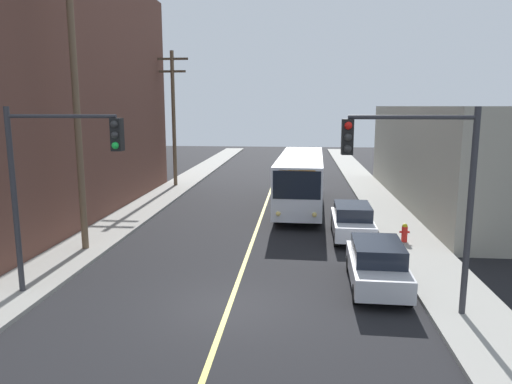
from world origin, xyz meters
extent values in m
plane|color=black|center=(0.00, 0.00, 0.00)|extent=(120.00, 120.00, 0.00)
cube|color=gray|center=(-7.25, 10.00, 0.07)|extent=(2.50, 90.00, 0.15)
cube|color=gray|center=(7.25, 10.00, 0.07)|extent=(2.50, 90.00, 0.15)
cube|color=#D8CC4C|center=(0.00, 15.00, 0.01)|extent=(0.16, 60.00, 0.01)
cube|color=brown|center=(-13.50, 11.55, 6.90)|extent=(10.00, 23.68, 13.80)
cube|color=black|center=(-8.54, 11.55, 1.60)|extent=(0.06, 16.57, 1.30)
cube|color=black|center=(-8.54, 11.55, 4.80)|extent=(0.06, 16.57, 1.30)
cube|color=black|center=(-8.54, 11.55, 8.00)|extent=(0.06, 16.57, 1.30)
cube|color=black|center=(-8.54, 11.55, 11.20)|extent=(0.06, 16.57, 1.30)
cube|color=gray|center=(14.50, 16.99, 3.08)|extent=(12.00, 22.41, 6.15)
cube|color=black|center=(8.54, 16.99, 1.60)|extent=(0.06, 15.69, 1.30)
cube|color=silver|center=(2.20, 15.27, 1.83)|extent=(2.97, 12.08, 2.75)
cube|color=black|center=(1.99, 9.30, 2.35)|extent=(2.35, 0.16, 1.40)
cube|color=black|center=(2.41, 21.25, 2.45)|extent=(2.30, 0.16, 1.10)
cube|color=black|center=(0.95, 15.32, 2.35)|extent=(0.42, 10.20, 1.10)
cube|color=black|center=(3.45, 15.23, 2.35)|extent=(0.42, 10.20, 1.10)
cube|color=orange|center=(1.99, 9.31, 2.95)|extent=(1.79, 0.12, 0.30)
sphere|color=#F9D872|center=(1.10, 9.29, 0.90)|extent=(0.24, 0.24, 0.24)
sphere|color=#F9D872|center=(2.88, 9.23, 0.90)|extent=(0.24, 0.24, 0.24)
cylinder|color=black|center=(0.93, 11.12, 0.50)|extent=(0.33, 1.01, 1.00)
cylinder|color=black|center=(3.18, 11.04, 0.50)|extent=(0.33, 1.01, 1.00)
cylinder|color=black|center=(1.20, 18.81, 0.50)|extent=(0.33, 1.01, 1.00)
cylinder|color=black|center=(3.45, 18.73, 0.50)|extent=(0.33, 1.01, 1.00)
cube|color=#B7B7BC|center=(4.81, 2.09, 0.67)|extent=(1.93, 4.45, 0.70)
cube|color=black|center=(4.81, 2.09, 1.32)|extent=(1.69, 2.51, 0.60)
cylinder|color=black|center=(3.96, 0.62, 0.32)|extent=(0.24, 0.65, 0.64)
cylinder|color=black|center=(5.56, 0.57, 0.32)|extent=(0.24, 0.65, 0.64)
cylinder|color=black|center=(4.05, 3.61, 0.32)|extent=(0.24, 0.65, 0.64)
cylinder|color=black|center=(5.65, 3.57, 0.32)|extent=(0.24, 0.65, 0.64)
cube|color=silver|center=(4.62, 8.38, 0.67)|extent=(1.89, 4.43, 0.70)
cube|color=black|center=(4.62, 8.38, 1.32)|extent=(1.67, 2.50, 0.60)
cylinder|color=black|center=(3.79, 6.89, 0.32)|extent=(0.23, 0.64, 0.64)
cylinder|color=black|center=(5.39, 6.86, 0.32)|extent=(0.23, 0.64, 0.64)
cylinder|color=black|center=(3.85, 9.89, 0.32)|extent=(0.23, 0.64, 0.64)
cylinder|color=black|center=(5.45, 9.86, 0.32)|extent=(0.23, 0.64, 0.64)
cylinder|color=brown|center=(-6.99, 5.19, 6.13)|extent=(0.28, 0.28, 11.96)
cylinder|color=brown|center=(-7.42, 21.94, 5.17)|extent=(0.28, 0.28, 10.05)
cube|color=#4C3D2D|center=(-7.42, 21.94, 9.60)|extent=(2.40, 0.16, 0.16)
cube|color=#4C3D2D|center=(-7.42, 21.94, 8.70)|extent=(2.00, 0.16, 0.16)
cylinder|color=#2D2D33|center=(-6.95, 0.36, 3.15)|extent=(0.18, 0.18, 6.00)
cylinder|color=#2D2D33|center=(-5.20, 0.36, 5.85)|extent=(3.50, 0.12, 0.12)
cube|color=black|center=(-3.45, 0.36, 5.30)|extent=(0.32, 0.36, 1.00)
sphere|color=#2D2D2D|center=(-3.45, 0.17, 5.62)|extent=(0.22, 0.22, 0.22)
sphere|color=#2D2D2D|center=(-3.45, 0.17, 5.30)|extent=(0.22, 0.22, 0.22)
sphere|color=green|center=(-3.45, 0.17, 4.98)|extent=(0.22, 0.22, 0.22)
cylinder|color=#2D2D33|center=(6.95, -0.12, 3.15)|extent=(0.18, 0.18, 6.00)
cylinder|color=#2D2D33|center=(5.20, -0.12, 5.85)|extent=(3.50, 0.12, 0.12)
cube|color=black|center=(3.45, -0.12, 5.30)|extent=(0.32, 0.36, 1.00)
sphere|color=red|center=(3.45, -0.31, 5.62)|extent=(0.22, 0.22, 0.22)
sphere|color=#2D2D2D|center=(3.45, -0.31, 5.30)|extent=(0.22, 0.22, 0.22)
sphere|color=#2D2D2D|center=(3.45, -0.31, 4.98)|extent=(0.22, 0.22, 0.22)
cylinder|color=red|center=(6.85, 7.43, 0.50)|extent=(0.26, 0.26, 0.70)
sphere|color=gold|center=(6.85, 7.43, 0.87)|extent=(0.24, 0.24, 0.24)
cylinder|color=red|center=(6.69, 7.43, 0.60)|extent=(0.12, 0.10, 0.10)
cylinder|color=red|center=(7.01, 7.43, 0.60)|extent=(0.12, 0.10, 0.10)
camera|label=1|loc=(2.13, -13.88, 6.15)|focal=33.62mm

